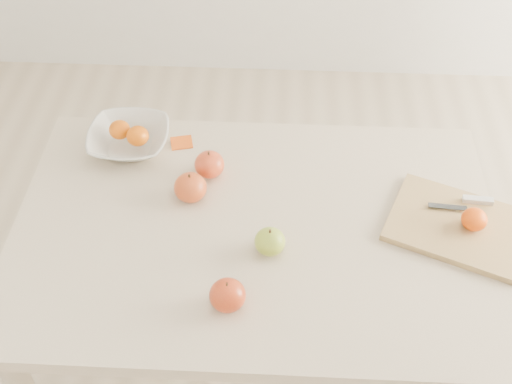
{
  "coord_description": "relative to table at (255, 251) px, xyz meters",
  "views": [
    {
      "loc": [
        0.05,
        -1.05,
        1.94
      ],
      "look_at": [
        0.0,
        0.05,
        0.82
      ],
      "focal_mm": 45.0,
      "sensor_mm": 36.0,
      "label": 1
    }
  ],
  "objects": [
    {
      "name": "board_tangerine",
      "position": [
        0.53,
        0.01,
        0.14
      ],
      "size": [
        0.06,
        0.06,
        0.05
      ],
      "primitive_type": "ellipsoid",
      "color": "#DE5907",
      "rests_on": "cutting_board"
    },
    {
      "name": "orange_peel_b",
      "position": [
        -0.14,
        0.2,
        0.1
      ],
      "size": [
        0.06,
        0.05,
        0.01
      ],
      "primitive_type": "cube",
      "rotation": [
        -0.14,
        0.0,
        -0.5
      ],
      "color": "#ED5A10",
      "rests_on": "table"
    },
    {
      "name": "paring_knife",
      "position": [
        0.54,
        0.09,
        0.12
      ],
      "size": [
        0.17,
        0.05,
        0.01
      ],
      "color": "silver",
      "rests_on": "cutting_board"
    },
    {
      "name": "apple_red_b",
      "position": [
        -0.17,
        0.09,
        0.14
      ],
      "size": [
        0.08,
        0.08,
        0.08
      ],
      "primitive_type": "ellipsoid",
      "color": "maroon",
      "rests_on": "table"
    },
    {
      "name": "apple_red_e",
      "position": [
        -0.05,
        -0.23,
        0.14
      ],
      "size": [
        0.08,
        0.08,
        0.07
      ],
      "primitive_type": "ellipsoid",
      "color": "maroon",
      "rests_on": "table"
    },
    {
      "name": "table",
      "position": [
        0.0,
        0.0,
        0.0
      ],
      "size": [
        1.2,
        0.8,
        0.75
      ],
      "color": "beige",
      "rests_on": "ground"
    },
    {
      "name": "bowl_tangerine_far",
      "position": [
        -0.33,
        0.26,
        0.15
      ],
      "size": [
        0.06,
        0.06,
        0.05
      ],
      "primitive_type": "ellipsoid",
      "color": "orange",
      "rests_on": "fruit_bowl"
    },
    {
      "name": "apple_red_a",
      "position": [
        -0.13,
        0.18,
        0.13
      ],
      "size": [
        0.08,
        0.08,
        0.07
      ],
      "primitive_type": "ellipsoid",
      "color": "#A00D0A",
      "rests_on": "table"
    },
    {
      "name": "fruit_bowl",
      "position": [
        -0.36,
        0.28,
        0.13
      ],
      "size": [
        0.22,
        0.22,
        0.05
      ],
      "primitive_type": "imported",
      "color": "silver",
      "rests_on": "table"
    },
    {
      "name": "cutting_board",
      "position": [
        0.5,
        0.02,
        0.11
      ],
      "size": [
        0.39,
        0.34,
        0.02
      ],
      "primitive_type": "cube",
      "rotation": [
        0.0,
        0.0,
        -0.39
      ],
      "color": "tan",
      "rests_on": "table"
    },
    {
      "name": "orange_peel_a",
      "position": [
        -0.22,
        0.29,
        0.1
      ],
      "size": [
        0.07,
        0.06,
        0.01
      ],
      "primitive_type": "cube",
      "rotation": [
        0.21,
        0.0,
        0.23
      ],
      "color": "#C64A0E",
      "rests_on": "table"
    },
    {
      "name": "apple_green",
      "position": [
        0.04,
        -0.08,
        0.13
      ],
      "size": [
        0.07,
        0.07,
        0.07
      ],
      "primitive_type": "ellipsoid",
      "color": "olive",
      "rests_on": "table"
    },
    {
      "name": "ground",
      "position": [
        0.0,
        0.0,
        -0.65
      ],
      "size": [
        3.5,
        3.5,
        0.0
      ],
      "primitive_type": "plane",
      "color": "#C6B293",
      "rests_on": "ground"
    },
    {
      "name": "bowl_tangerine_near",
      "position": [
        -0.39,
        0.29,
        0.15
      ],
      "size": [
        0.06,
        0.06,
        0.05
      ],
      "primitive_type": "ellipsoid",
      "color": "#CA5907",
      "rests_on": "fruit_bowl"
    }
  ]
}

